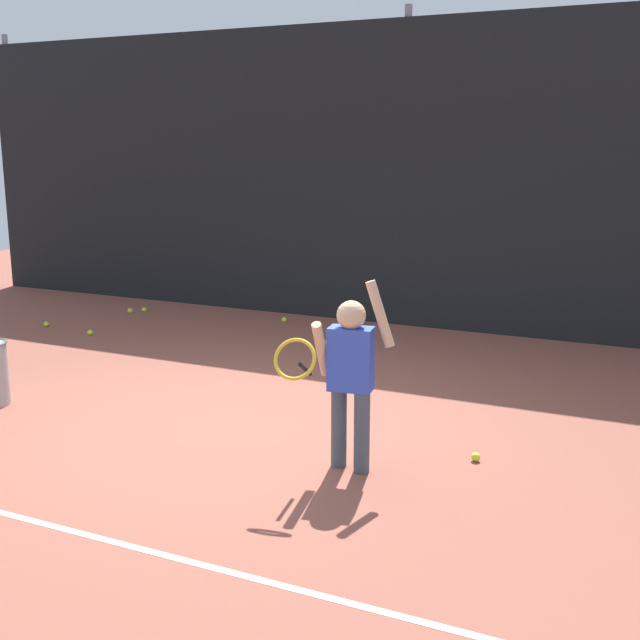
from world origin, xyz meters
name	(u,v)px	position (x,y,z in m)	size (l,w,h in m)	color
ground_plane	(231,424)	(0.00, 0.00, 0.00)	(20.00, 20.00, 0.00)	brown
court_line_baseline	(58,527)	(0.00, -1.98, 0.00)	(9.00, 0.05, 0.00)	white
back_fence_windscreen	(403,177)	(0.00, 4.06, 1.83)	(13.01, 0.08, 3.66)	black
fence_post_0	(15,164)	(-6.36, 4.12, 1.90)	(0.09, 0.09, 3.81)	slate
fence_post_1	(405,170)	(0.00, 4.12, 1.90)	(0.09, 0.09, 3.81)	slate
tennis_player	(348,370)	(1.22, -0.44, 0.73)	(0.65, 0.65, 1.35)	#3F4C59
tennis_ball_0	(476,457)	(2.00, 0.08, 0.03)	(0.07, 0.07, 0.07)	#CCE033
tennis_ball_1	(328,342)	(-0.37, 2.70, 0.03)	(0.07, 0.07, 0.07)	#CCE033
tennis_ball_2	(90,333)	(-3.13, 1.92, 0.03)	(0.07, 0.07, 0.07)	#CCE033
tennis_ball_3	(130,311)	(-3.50, 3.15, 0.03)	(0.07, 0.07, 0.07)	#CCE033
tennis_ball_5	(144,310)	(-3.36, 3.28, 0.03)	(0.07, 0.07, 0.07)	#CCE033
tennis_ball_6	(46,324)	(-3.92, 2.05, 0.03)	(0.07, 0.07, 0.07)	#CCE033
tennis_ball_7	(284,320)	(-1.36, 3.53, 0.03)	(0.07, 0.07, 0.07)	#CCE033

